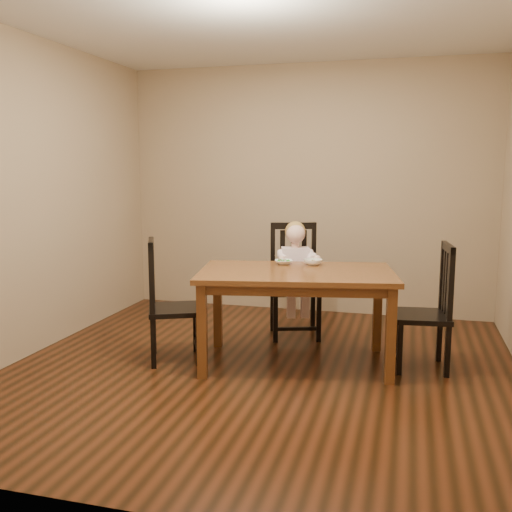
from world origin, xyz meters
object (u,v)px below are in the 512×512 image
(chair_child, at_px, (294,282))
(bowl_veg, at_px, (313,262))
(chair_left, at_px, (168,303))
(toddler, at_px, (295,268))
(dining_table, at_px, (296,282))
(chair_right, at_px, (428,309))
(bowl_peas, at_px, (284,262))

(chair_child, height_order, bowl_veg, chair_child)
(chair_left, distance_m, toddler, 1.30)
(dining_table, bearing_deg, bowl_veg, 74.66)
(chair_child, bearing_deg, toddler, 90.00)
(chair_left, relative_size, chair_right, 1.01)
(chair_child, relative_size, bowl_peas, 6.97)
(toddler, relative_size, bowl_peas, 3.78)
(toddler, distance_m, bowl_peas, 0.50)
(dining_table, xyz_separation_m, toddler, (-0.16, 0.75, -0.02))
(chair_left, xyz_separation_m, bowl_peas, (0.87, 0.46, 0.31))
(chair_left, distance_m, bowl_peas, 1.03)
(chair_left, xyz_separation_m, bowl_veg, (1.12, 0.49, 0.31))
(bowl_veg, bearing_deg, chair_child, 117.19)
(dining_table, relative_size, chair_left, 1.66)
(chair_child, relative_size, bowl_veg, 6.71)
(chair_right, bearing_deg, chair_left, 93.02)
(chair_right, bearing_deg, bowl_veg, 75.13)
(chair_right, distance_m, bowl_veg, 1.01)
(bowl_peas, distance_m, bowl_veg, 0.25)
(dining_table, xyz_separation_m, bowl_veg, (0.08, 0.30, 0.12))
(dining_table, height_order, chair_child, chair_child)
(toddler, height_order, bowl_peas, toddler)
(chair_right, relative_size, bowl_veg, 6.33)
(chair_right, distance_m, toddler, 1.34)
(chair_right, distance_m, bowl_peas, 1.24)
(toddler, height_order, bowl_veg, toddler)
(toddler, xyz_separation_m, bowl_veg, (0.24, -0.45, 0.14))
(toddler, bearing_deg, bowl_peas, 71.57)
(chair_right, bearing_deg, bowl_peas, 78.37)
(chair_right, bearing_deg, chair_child, 55.46)
(bowl_peas, bearing_deg, chair_left, -152.32)
(chair_child, bearing_deg, bowl_peas, 73.40)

